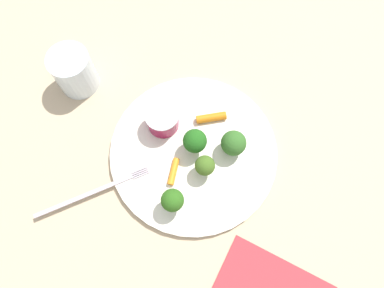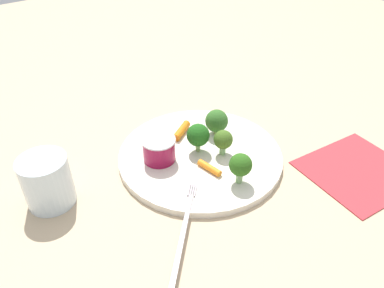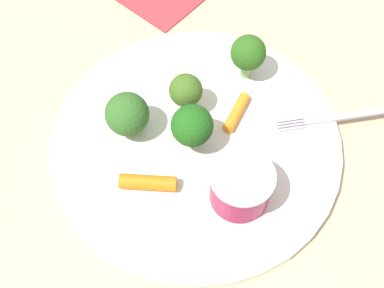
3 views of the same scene
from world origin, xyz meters
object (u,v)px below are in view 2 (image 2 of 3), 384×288
Objects in this scene: broccoli_floret_0 at (217,121)px; broccoli_floret_3 at (240,166)px; sauce_cup at (159,149)px; fork at (184,230)px; napkin at (358,171)px; broccoli_floret_2 at (223,140)px; carrot_stick_1 at (209,168)px; carrot_stick_0 at (182,131)px; broccoli_floret_1 at (196,136)px; plate at (200,155)px; drinking_glass at (47,181)px.

broccoli_floret_0 is 0.14m from broccoli_floret_3.
sauce_cup is 0.38× the size of fork.
broccoli_floret_3 is 0.31× the size of napkin.
broccoli_floret_3 reaches higher than sauce_cup.
broccoli_floret_2 reaches higher than fork.
carrot_stick_0 is at bearing 76.02° from carrot_stick_1.
plate is at bearing -54.77° from broccoli_floret_1.
broccoli_floret_3 reaches higher than fork.
sauce_cup is 0.09m from carrot_stick_1.
broccoli_floret_2 is 0.89× the size of carrot_stick_0.
napkin is (0.19, -0.20, -0.00)m from plate.
plate is at bearing -97.98° from carrot_stick_0.
carrot_stick_1 is at bearing -104.93° from broccoli_floret_1.
plate is at bearing 67.96° from carrot_stick_1.
carrot_stick_1 is at bearing -25.19° from drinking_glass.
carrot_stick_0 is 0.31× the size of napkin.
broccoli_floret_3 is 0.66× the size of drinking_glass.
broccoli_floret_1 is 0.25m from drinking_glass.
broccoli_floret_2 is at bearing -30.23° from sauce_cup.
plate is 1.67× the size of napkin.
carrot_stick_1 is 0.25m from drinking_glass.
broccoli_floret_0 reaches higher than plate.
broccoli_floret_0 is at bearing 58.88° from broccoli_floret_2.
broccoli_floret_0 is 0.07m from broccoli_floret_1.
broccoli_floret_0 reaches higher than sauce_cup.
broccoli_floret_3 is at bearing -32.75° from drinking_glass.
carrot_stick_0 is at bearing 82.02° from plate.
sauce_cup is at bearing 156.18° from plate.
plate is 0.26m from drinking_glass.
broccoli_floret_0 reaches higher than fork.
sauce_cup is 0.71× the size of drinking_glass.
drinking_glass reaches higher than broccoli_floret_2.
broccoli_floret_1 is at bearing 135.59° from broccoli_floret_2.
broccoli_floret_1 reaches higher than plate.
carrot_stick_0 is (0.01, 0.06, -0.03)m from broccoli_floret_1.
napkin is at bearing -60.47° from broccoli_floret_0.
plate is 0.18m from fork.
carrot_stick_1 is (-0.02, -0.05, 0.01)m from plate.
drinking_glass is (-0.24, 0.05, -0.01)m from broccoli_floret_1.
napkin is at bearing -30.65° from drinking_glass.
broccoli_floret_3 reaches higher than plate.
drinking_glass reaches higher than sauce_cup.
plate is 5.77× the size of broccoli_floret_0.
carrot_stick_0 is at bearing 26.18° from sauce_cup.
carrot_stick_1 is 0.26m from napkin.
broccoli_floret_2 is (0.03, -0.03, -0.00)m from broccoli_floret_1.
plate is 6.14× the size of broccoli_floret_2.
broccoli_floret_2 is at bearing 66.83° from broccoli_floret_3.
broccoli_floret_1 is at bearing 125.23° from plate.
sauce_cup is 1.07× the size of broccoli_floret_3.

